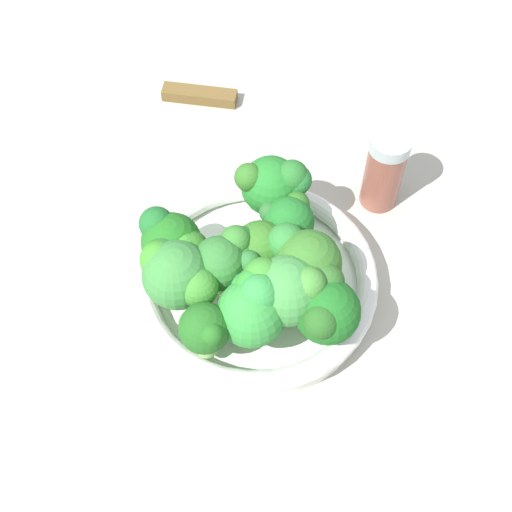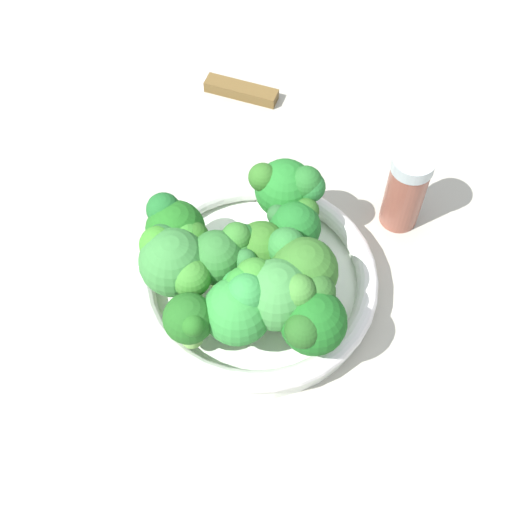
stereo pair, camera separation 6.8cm
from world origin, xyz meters
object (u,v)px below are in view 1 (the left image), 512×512
object	(u,v)px
broccoli_floret_2	(326,305)
broccoli_floret_8	(274,184)
broccoli_floret_1	(178,273)
broccoli_floret_3	(256,247)
bowl	(256,282)
broccoli_floret_7	(285,291)
broccoli_floret_10	(288,220)
broccoli_floret_0	(252,304)
broccoli_floret_4	(206,330)
broccoli_floret_9	(170,242)
pepper_shaker	(384,170)
knife	(164,92)
broccoli_floret_6	(304,262)
broccoli_floret_5	(222,261)

from	to	relation	value
broccoli_floret_2	broccoli_floret_8	size ratio (longest dim) A/B	1.00
broccoli_floret_1	broccoli_floret_3	size ratio (longest dim) A/B	1.31
bowl	broccoli_floret_7	distance (cm)	9.01
broccoli_floret_8	broccoli_floret_10	size ratio (longest dim) A/B	1.20
broccoli_floret_0	broccoli_floret_7	size ratio (longest dim) A/B	0.95
broccoli_floret_4	broccoli_floret_8	world-z (taller)	broccoli_floret_8
broccoli_floret_1	broccoli_floret_9	size ratio (longest dim) A/B	1.16
broccoli_floret_0	broccoli_floret_1	world-z (taller)	same
broccoli_floret_10	broccoli_floret_4	bearing A→B (deg)	-61.92
broccoli_floret_3	pepper_shaker	size ratio (longest dim) A/B	0.63
broccoli_floret_1	bowl	bearing A→B (deg)	80.63
broccoli_floret_7	pepper_shaker	size ratio (longest dim) A/B	0.80
broccoli_floret_3	knife	xyz separation A→B (cm)	(-31.09, 4.29, -7.07)
bowl	broccoli_floret_0	xyz separation A→B (cm)	(5.20, -3.43, 6.36)
broccoli_floret_2	broccoli_floret_7	bearing A→B (deg)	-136.13
broccoli_floret_8	broccoli_floret_10	xyz separation A→B (cm)	(4.13, -0.79, -0.86)
broccoli_floret_2	broccoli_floret_3	distance (cm)	9.35
broccoli_floret_3	pepper_shaker	world-z (taller)	broccoli_floret_3
bowl	pepper_shaker	world-z (taller)	pepper_shaker
broccoli_floret_1	pepper_shaker	bearing A→B (deg)	95.19
broccoli_floret_2	broccoli_floret_4	bearing A→B (deg)	-107.83
broccoli_floret_0	broccoli_floret_6	distance (cm)	6.66
broccoli_floret_0	broccoli_floret_5	bearing A→B (deg)	-178.84
broccoli_floret_2	broccoli_floret_9	bearing A→B (deg)	-145.46
broccoli_floret_7	broccoli_floret_9	bearing A→B (deg)	-148.36
broccoli_floret_7	knife	bearing A→B (deg)	172.57
broccoli_floret_6	knife	distance (cm)	36.28
knife	pepper_shaker	size ratio (longest dim) A/B	2.17
broccoli_floret_2	broccoli_floret_5	xyz separation A→B (cm)	(-8.93, -5.96, 0.18)
broccoli_floret_3	broccoli_floret_4	world-z (taller)	broccoli_floret_4
bowl	broccoli_floret_3	distance (cm)	5.62
broccoli_floret_1	broccoli_floret_10	bearing A→B (deg)	92.37
broccoli_floret_8	knife	xyz separation A→B (cm)	(-25.66, -1.01, -7.81)
broccoli_floret_0	knife	size ratio (longest dim) A/B	0.35
broccoli_floret_8	broccoli_floret_9	xyz separation A→B (cm)	(1.09, -12.42, -0.08)
broccoli_floret_1	broccoli_floret_4	xyz separation A→B (cm)	(6.44, -0.48, -0.40)
broccoli_floret_1	broccoli_floret_8	distance (cm)	14.13
broccoli_floret_3	knife	distance (cm)	32.17
broccoli_floret_2	knife	xyz separation A→B (cm)	(-40.18, 2.18, -7.62)
broccoli_floret_10	broccoli_floret_8	bearing A→B (deg)	169.21
broccoli_floret_8	knife	bearing A→B (deg)	-177.75
pepper_shaker	broccoli_floret_10	bearing A→B (deg)	-82.25
bowl	broccoli_floret_10	bearing A→B (deg)	110.41
broccoli_floret_0	broccoli_floret_6	bearing A→B (deg)	102.58
broccoli_floret_9	knife	size ratio (longest dim) A/B	0.32
bowl	broccoli_floret_9	xyz separation A→B (cm)	(-4.83, -6.81, 6.25)
broccoli_floret_9	broccoli_floret_6	bearing A→B (deg)	49.00
broccoli_floret_1	broccoli_floret_5	bearing A→B (deg)	77.43
broccoli_floret_5	pepper_shaker	world-z (taller)	broccoli_floret_5
bowl	broccoli_floret_1	xyz separation A→B (cm)	(-1.28, -7.74, 6.38)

